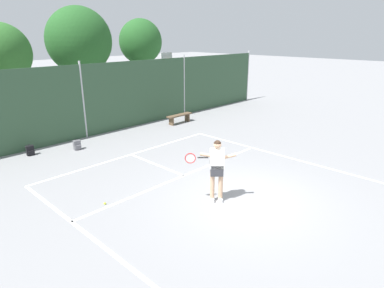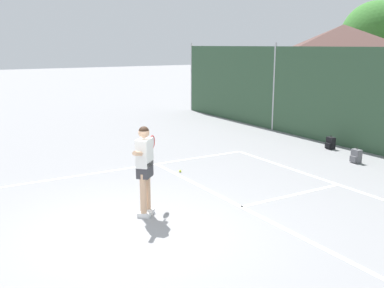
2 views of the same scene
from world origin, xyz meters
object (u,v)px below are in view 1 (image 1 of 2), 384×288
at_px(tennis_player, 216,166).
at_px(tennis_ball, 105,203).
at_px(basketball_hoop, 166,73).
at_px(backpack_grey, 77,145).
at_px(courtside_bench, 179,117).
at_px(backpack_black, 30,151).

bearing_deg(tennis_player, tennis_ball, 137.85).
xyz_separation_m(basketball_hoop, backpack_grey, (-8.07, -3.33, -2.12)).
relative_size(tennis_ball, backpack_grey, 0.14).
distance_m(basketball_hoop, tennis_player, 12.90).
distance_m(basketball_hoop, backpack_grey, 8.98).
xyz_separation_m(tennis_player, tennis_ball, (-2.36, 2.14, -1.08)).
xyz_separation_m(tennis_ball, courtside_bench, (7.81, 5.02, 0.33)).
xyz_separation_m(backpack_grey, courtside_bench, (6.02, 0.05, 0.17)).
xyz_separation_m(tennis_ball, backpack_black, (0.15, 5.69, 0.16)).
distance_m(tennis_ball, backpack_grey, 5.28).
xyz_separation_m(basketball_hoop, backpack_black, (-9.70, -2.60, -2.12)).
distance_m(tennis_ball, backpack_black, 5.70).
bearing_deg(backpack_grey, tennis_player, -85.38).
height_order(tennis_ball, backpack_black, backpack_black).
bearing_deg(backpack_grey, courtside_bench, 0.50).
height_order(tennis_player, backpack_grey, tennis_player).
relative_size(backpack_black, courtside_bench, 0.29).
bearing_deg(tennis_ball, courtside_bench, 32.73).
bearing_deg(basketball_hoop, backpack_black, -165.00).
xyz_separation_m(tennis_player, courtside_bench, (5.44, 7.16, -0.75)).
bearing_deg(courtside_bench, tennis_player, -127.26).
bearing_deg(basketball_hoop, tennis_ball, -139.93).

